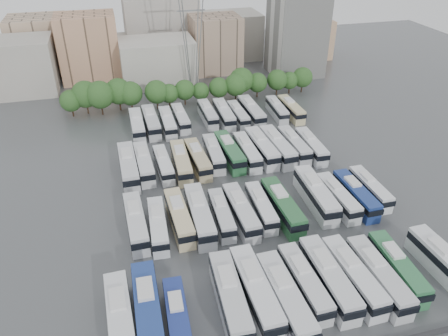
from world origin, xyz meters
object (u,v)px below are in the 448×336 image
object	(u,v)px
bus_r2_s3	(163,164)
bus_r2_s7	(229,151)
bus_r2_s6	(214,153)
bus_r3_s8	(224,114)
bus_r3_s5	(181,118)
bus_r1_s12	(356,195)
bus_r0_s5	(256,291)
bus_r3_s10	(251,111)
electricity_pylon	(191,21)
bus_r2_s9	(262,147)
bus_r1_s5	(222,214)
bus_r3_s2	(137,125)
bus_r2_s12	(311,146)
bus_r0_s0	(121,321)
bus_r0_s2	(178,320)
bus_r2_s11	(294,145)
bus_r3_s12	(277,109)
bus_r2_s4	(181,162)
bus_r0_s8	(328,278)
bus_r0_s13	(446,264)
bus_r3_s7	(208,114)
bus_r2_s8	(247,152)
bus_r3_s9	(238,115)
bus_r0_s11	(397,267)
bus_r2_s1	(128,166)
bus_r1_s13	(370,188)
bus_r1_s3	(179,217)
bus_r0_s7	(304,282)
bus_r0_s6	(285,298)
bus_r1_s4	(200,215)
bus_r1_s8	(282,206)
bus_r3_s13	(291,109)
bus_r1_s7	(261,207)
bus_r0_s1	(148,311)
apartment_tower	(297,28)
bus_r3_s4	(168,122)
bus_r0_s10	(378,276)
bus_r3_s3	(151,122)
bus_r2_s5	(198,159)

from	to	relation	value
bus_r2_s3	bus_r2_s7	xyz separation A→B (m)	(13.09, 1.05, 0.29)
bus_r2_s6	bus_r3_s8	distance (m)	18.39
bus_r3_s5	bus_r1_s12	bearing A→B (deg)	-59.70
bus_r0_s5	bus_r3_s10	size ratio (longest dim) A/B	1.05
electricity_pylon	bus_r2_s9	distance (m)	41.69
electricity_pylon	bus_r1_s12	size ratio (longest dim) A/B	2.82
bus_r1_s5	bus_r2_s6	bearing A→B (deg)	82.05
bus_r3_s2	bus_r2_s12	bearing A→B (deg)	-29.45
bus_r0_s0	bus_r1_s12	size ratio (longest dim) A/B	1.10
bus_r0_s2	bus_r2_s12	bearing A→B (deg)	49.57
bus_r2_s11	bus_r3_s12	world-z (taller)	bus_r2_s11
bus_r1_s5	bus_r2_s4	size ratio (longest dim) A/B	0.88
bus_r0_s8	bus_r2_s6	size ratio (longest dim) A/B	1.13
bus_r0_s13	bus_r3_s7	bearing A→B (deg)	106.91
bus_r2_s8	bus_r3_s9	bearing A→B (deg)	79.51
bus_r0_s8	bus_r2_s8	distance (m)	35.06
bus_r0_s11	bus_r2_s1	xyz separation A→B (m)	(-32.77, 35.33, 0.25)
bus_r0_s13	bus_r3_s10	xyz separation A→B (m)	(-9.77, 54.76, -0.02)
bus_r1_s12	bus_r1_s13	distance (m)	3.68
bus_r1_s3	bus_r3_s12	bearing A→B (deg)	48.45
bus_r0_s7	bus_r0_s6	bearing A→B (deg)	-151.04
bus_r1_s4	bus_r3_s10	world-z (taller)	bus_r1_s4
bus_r0_s8	bus_r0_s13	bearing A→B (deg)	-6.11
bus_r1_s12	bus_r2_s6	size ratio (longest dim) A/B	1.02
bus_r1_s8	bus_r3_s7	xyz separation A→B (m)	(-3.38, 38.55, -0.22)
bus_r1_s12	bus_r3_s13	distance (m)	36.23
electricity_pylon	bus_r0_s8	xyz separation A→B (m)	(2.97, -73.35, -16.61)
bus_r1_s8	bus_r3_s10	world-z (taller)	bus_r3_s10
bus_r2_s1	bus_r2_s12	world-z (taller)	bus_r2_s1
bus_r1_s5	bus_r2_s11	distance (m)	26.93
bus_r1_s7	bus_r2_s11	distance (m)	22.36
bus_r0_s5	bus_r2_s12	size ratio (longest dim) A/B	1.15
bus_r0_s1	bus_r3_s7	distance (m)	57.70
apartment_tower	bus_r1_s12	world-z (taller)	apartment_tower
bus_r1_s8	bus_r2_s12	world-z (taller)	bus_r1_s8
bus_r0_s2	electricity_pylon	bearing A→B (deg)	79.77
bus_r1_s5	bus_r2_s8	distance (m)	20.55
bus_r0_s6	bus_r3_s4	xyz separation A→B (m)	(-6.41, 54.10, -0.24)
bus_r2_s6	bus_r3_s13	distance (m)	28.03
bus_r0_s0	bus_r3_s9	size ratio (longest dim) A/B	1.18
bus_r0_s8	bus_r1_s4	size ratio (longest dim) A/B	1.00
bus_r3_s12	bus_r0_s10	bearing A→B (deg)	-94.41
bus_r3_s5	bus_r2_s12	bearing A→B (deg)	-42.08
bus_r0_s7	bus_r3_s4	xyz separation A→B (m)	(-9.84, 52.10, -0.02)
bus_r0_s0	bus_r2_s8	distance (m)	43.86
bus_r0_s11	bus_r1_s3	distance (m)	31.98
bus_r2_s1	bus_r3_s3	xyz separation A→B (m)	(6.31, 18.48, -0.13)
bus_r0_s2	bus_r2_s11	xyz separation A→B (m)	(29.83, 36.71, 0.13)
bus_r1_s4	bus_r2_s5	size ratio (longest dim) A/B	1.09
bus_r0_s13	bus_r3_s12	bearing A→B (deg)	91.05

